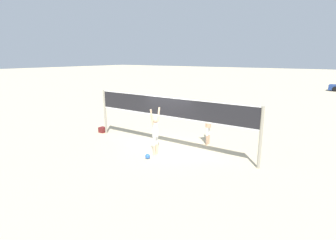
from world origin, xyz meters
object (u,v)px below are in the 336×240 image
volleyball (148,156)px  gear_bag (103,130)px  player_spiker (155,131)px  player_blocker (208,122)px  volleyball_net (168,111)px

volleyball → gear_bag: size_ratio=0.60×
player_spiker → player_blocker: size_ratio=0.97×
volleyball_net → player_spiker: (0.10, -1.14, -0.67)m
player_spiker → gear_bag: bearing=76.8°
player_blocker → volleyball: player_blocker is taller
player_spiker → player_blocker: (1.31, 2.64, 0.03)m
volleyball_net → volleyball: 2.43m
player_blocker → volleyball: size_ratio=9.87×
player_blocker → volleyball_net: bearing=-43.3°
volleyball → volleyball_net: bearing=93.6°
volleyball_net → player_spiker: bearing=-85.0°
volleyball → player_blocker: bearing=68.0°
player_spiker → volleyball: 1.18m
gear_bag → volleyball_net: bearing=0.3°
volleyball_net → gear_bag: (-4.66, -0.02, -1.65)m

